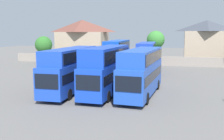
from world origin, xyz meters
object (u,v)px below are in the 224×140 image
(house_terrace_left, at_px, (82,40))
(tree_right_of_lot, at_px, (44,45))
(bus_5, at_px, (146,56))
(bus_4, at_px, (117,54))
(tree_behind_wall, at_px, (156,40))
(bus_2, at_px, (106,67))
(house_terrace_centre, at_px, (206,41))
(bus_1, at_px, (71,67))
(bus_3, at_px, (142,69))

(house_terrace_left, height_order, tree_right_of_lot, house_terrace_left)
(bus_5, bearing_deg, tree_right_of_lot, -110.26)
(bus_4, relative_size, tree_behind_wall, 1.76)
(bus_2, bearing_deg, house_terrace_centre, 159.87)
(bus_1, relative_size, bus_3, 1.07)
(tree_behind_wall, bearing_deg, bus_4, -112.67)
(bus_1, bearing_deg, bus_4, 173.22)
(bus_2, bearing_deg, bus_4, -169.37)
(bus_3, relative_size, bus_5, 1.02)
(bus_1, height_order, tree_behind_wall, tree_behind_wall)
(tree_right_of_lot, bearing_deg, bus_5, -17.07)
(bus_2, bearing_deg, bus_1, -90.04)
(house_terrace_centre, distance_m, tree_behind_wall, 11.20)
(bus_2, bearing_deg, tree_behind_wall, 176.08)
(house_terrace_centre, bearing_deg, bus_5, -121.90)
(bus_1, height_order, house_terrace_centre, house_terrace_centre)
(house_terrace_left, relative_size, tree_behind_wall, 1.70)
(bus_1, xyz_separation_m, bus_3, (7.69, 0.18, 0.01))
(house_terrace_centre, bearing_deg, bus_1, -117.02)
(bus_4, xyz_separation_m, house_terrace_left, (-12.06, 15.26, 1.89))
(bus_1, distance_m, house_terrace_left, 32.97)
(bus_5, relative_size, tree_behind_wall, 1.56)
(bus_2, xyz_separation_m, house_terrace_left, (-14.76, 31.17, 1.98))
(bus_2, distance_m, tree_right_of_lot, 30.30)
(bus_2, xyz_separation_m, tree_behind_wall, (2.44, 28.20, 2.12))
(tree_right_of_lot, bearing_deg, bus_1, -54.68)
(house_terrace_left, distance_m, house_terrace_centre, 27.47)
(bus_4, height_order, tree_behind_wall, tree_behind_wall)
(house_terrace_left, bearing_deg, bus_2, -64.66)
(bus_3, distance_m, tree_right_of_lot, 32.68)
(bus_3, relative_size, bus_4, 0.90)
(bus_3, distance_m, house_terrace_left, 36.06)
(house_terrace_centre, bearing_deg, bus_3, -105.44)
(bus_2, xyz_separation_m, house_terrace_centre, (12.67, 32.76, 1.79))
(bus_1, distance_m, bus_4, 15.90)
(bus_1, bearing_deg, house_terrace_left, -162.99)
(bus_3, height_order, tree_right_of_lot, tree_right_of_lot)
(house_terrace_centre, bearing_deg, tree_right_of_lot, -162.91)
(tree_behind_wall, bearing_deg, house_terrace_centre, 24.01)
(bus_4, bearing_deg, bus_5, 86.91)
(bus_3, xyz_separation_m, tree_right_of_lot, (-23.72, 22.45, 1.19))
(bus_1, bearing_deg, tree_right_of_lot, -146.76)
(bus_5, relative_size, tree_right_of_lot, 1.87)
(bus_3, relative_size, tree_right_of_lot, 1.90)
(bus_2, xyz_separation_m, tree_right_of_lot, (-20.03, 22.70, 1.08))
(bus_1, relative_size, bus_5, 1.09)
(bus_2, bearing_deg, house_terrace_left, -153.65)
(bus_5, bearing_deg, tree_behind_wall, 175.55)
(bus_4, bearing_deg, house_terrace_centre, 134.88)
(house_terrace_centre, distance_m, tree_right_of_lot, 34.22)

